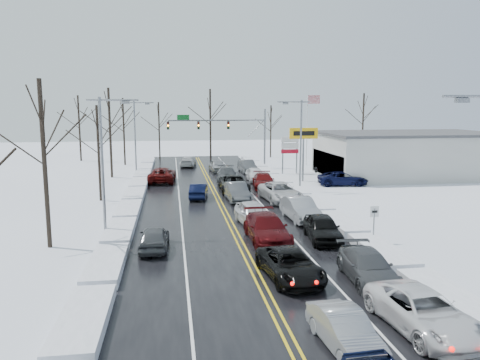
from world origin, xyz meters
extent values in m
plane|color=white|center=(0.00, 0.00, 0.00)|extent=(160.00, 160.00, 0.00)
cube|color=black|center=(0.00, 2.00, 0.01)|extent=(14.00, 84.00, 0.01)
cube|color=silver|center=(-7.60, 2.00, 0.00)|extent=(1.79, 72.00, 0.53)
cube|color=silver|center=(7.60, 2.00, 0.00)|extent=(1.79, 72.00, 0.53)
cylinder|color=slate|center=(8.50, 28.00, 4.00)|extent=(0.24, 0.24, 8.00)
cylinder|color=slate|center=(2.00, 28.00, 6.50)|extent=(13.00, 0.18, 0.18)
cylinder|color=slate|center=(7.30, 28.00, 5.40)|extent=(2.33, 0.10, 2.33)
cube|color=#0C591E|center=(-2.50, 28.00, 6.90)|extent=(1.60, 0.08, 0.70)
cube|color=black|center=(3.50, 28.00, 5.85)|extent=(0.32, 0.25, 1.05)
sphere|color=#3F0705|center=(3.50, 27.84, 6.15)|extent=(0.20, 0.20, 0.20)
sphere|color=orange|center=(3.50, 27.84, 5.85)|extent=(0.22, 0.22, 0.22)
sphere|color=black|center=(3.50, 27.84, 5.55)|extent=(0.20, 0.20, 0.20)
cube|color=black|center=(-0.50, 28.00, 5.85)|extent=(0.32, 0.25, 1.05)
sphere|color=#3F0705|center=(-0.50, 27.84, 6.15)|extent=(0.20, 0.20, 0.20)
sphere|color=orange|center=(-0.50, 27.84, 5.85)|extent=(0.22, 0.22, 0.22)
sphere|color=black|center=(-0.50, 27.84, 5.55)|extent=(0.20, 0.20, 0.20)
cube|color=black|center=(-4.50, 28.00, 5.85)|extent=(0.32, 0.25, 1.05)
sphere|color=#3F0705|center=(-4.50, 27.84, 6.15)|extent=(0.20, 0.20, 0.20)
sphere|color=orange|center=(-4.50, 27.84, 5.85)|extent=(0.22, 0.22, 0.22)
sphere|color=black|center=(-4.50, 27.84, 5.55)|extent=(0.20, 0.20, 0.20)
cylinder|color=slate|center=(10.50, 16.00, 2.80)|extent=(0.20, 0.20, 5.60)
cube|color=yellow|center=(10.50, 16.00, 5.40)|extent=(3.20, 0.30, 1.20)
cube|color=black|center=(10.50, 15.83, 5.40)|extent=(2.40, 0.04, 0.50)
cylinder|color=slate|center=(9.60, 22.00, 2.00)|extent=(0.16, 0.16, 4.00)
cylinder|color=slate|center=(11.40, 22.00, 2.00)|extent=(0.16, 0.16, 4.00)
cube|color=white|center=(10.50, 22.00, 4.30)|extent=(2.20, 0.22, 0.70)
cube|color=white|center=(10.50, 22.00, 3.50)|extent=(2.20, 0.22, 0.70)
cube|color=#B10D20|center=(10.50, 22.00, 2.80)|extent=(2.20, 0.22, 0.50)
cylinder|color=slate|center=(8.20, -8.00, 1.10)|extent=(0.08, 0.08, 2.20)
cube|color=white|center=(8.20, -8.00, 2.00)|extent=(0.55, 0.05, 0.70)
cube|color=black|center=(8.20, -8.04, 2.00)|extent=(0.35, 0.02, 0.15)
cylinder|color=silver|center=(15.00, 30.00, 5.00)|extent=(0.14, 0.14, 10.00)
cube|color=#BABAB5|center=(24.00, 18.00, 2.50)|extent=(20.00, 12.00, 5.00)
cube|color=#262628|center=(14.05, 18.00, 1.60)|extent=(0.10, 11.00, 2.80)
cube|color=#3F3F42|center=(24.00, 18.00, 5.15)|extent=(20.40, 12.40, 0.30)
cube|color=slate|center=(6.90, -18.00, 8.65)|extent=(0.50, 0.25, 0.18)
cylinder|color=slate|center=(8.50, 10.00, 4.50)|extent=(0.18, 0.18, 9.00)
cylinder|color=slate|center=(7.70, 10.00, 8.80)|extent=(3.20, 0.12, 0.12)
cube|color=slate|center=(6.90, 10.00, 8.65)|extent=(0.50, 0.25, 0.18)
cylinder|color=slate|center=(-8.50, -4.00, 4.50)|extent=(0.18, 0.18, 9.00)
cylinder|color=slate|center=(-7.70, -4.00, 8.80)|extent=(3.20, 0.12, 0.12)
cube|color=slate|center=(-6.90, -4.00, 8.65)|extent=(0.50, 0.25, 0.18)
cylinder|color=slate|center=(-8.50, 24.00, 4.50)|extent=(0.18, 0.18, 9.00)
cylinder|color=slate|center=(-7.70, 24.00, 8.80)|extent=(3.20, 0.12, 0.12)
cube|color=slate|center=(-6.90, 24.00, 8.65)|extent=(0.50, 0.25, 0.18)
cylinder|color=#2D231C|center=(-11.50, -6.00, 5.00)|extent=(0.27, 0.27, 10.00)
cylinder|color=#2D231C|center=(-10.50, 8.00, 4.25)|extent=(0.23, 0.23, 8.50)
cylinder|color=#2D231C|center=(-11.20, 22.00, 5.25)|extent=(0.28, 0.28, 10.50)
cylinder|color=#2D231C|center=(-10.80, 34.00, 4.75)|extent=(0.25, 0.25, 9.50)
cylinder|color=#2D231C|center=(-18.00, 40.00, 5.00)|extent=(0.27, 0.27, 10.00)
cylinder|color=#2D231C|center=(-6.00, 41.00, 4.50)|extent=(0.24, 0.24, 9.00)
cylinder|color=#2D231C|center=(2.00, 39.00, 5.50)|extent=(0.29, 0.29, 11.00)
cylinder|color=#2D231C|center=(12.00, 40.50, 4.25)|extent=(0.23, 0.23, 8.50)
cylinder|color=#2D231C|center=(28.00, 41.00, 5.25)|extent=(0.28, 0.28, 10.50)
imported|color=gray|center=(1.78, -20.00, 0.00)|extent=(1.75, 4.18, 1.34)
imported|color=black|center=(1.56, -13.13, 0.00)|extent=(2.84, 5.29, 1.41)
imported|color=#45090B|center=(1.72, -6.67, 0.00)|extent=(2.41, 5.80, 1.68)
imported|color=silver|center=(1.58, -2.58, 0.00)|extent=(2.46, 5.09, 1.67)
imported|color=#45474A|center=(1.60, 6.17, 0.00)|extent=(1.93, 5.00, 1.62)
imported|color=black|center=(1.93, 10.43, 0.00)|extent=(2.78, 5.86, 1.62)
imported|color=#46494B|center=(1.94, 16.73, 0.00)|extent=(2.67, 5.67, 1.60)
imported|color=#93969A|center=(1.70, 24.76, 0.00)|extent=(2.24, 4.87, 1.62)
imported|color=silver|center=(5.20, -19.14, 0.00)|extent=(2.97, 5.60, 1.50)
imported|color=#414347|center=(5.21, -14.03, 0.00)|extent=(2.37, 5.16, 1.46)
imported|color=black|center=(5.26, -6.95, 0.00)|extent=(2.33, 4.89, 1.61)
imported|color=gray|center=(5.29, -1.64, 0.00)|extent=(2.05, 5.22, 1.69)
imported|color=silver|center=(5.39, 5.34, 0.00)|extent=(3.32, 6.25, 1.67)
imported|color=#530B0B|center=(5.25, 12.25, 0.00)|extent=(2.69, 5.41, 1.51)
imported|color=white|center=(5.17, 16.64, 0.00)|extent=(1.87, 4.57, 1.55)
imported|color=#46484B|center=(5.38, 23.71, 0.00)|extent=(2.01, 4.89, 1.58)
imported|color=black|center=(-1.72, 7.78, 0.00)|extent=(2.02, 4.37, 1.39)
imported|color=#4C0B0A|center=(-5.21, 17.63, 0.00)|extent=(3.20, 6.18, 1.66)
imported|color=#BBBBBD|center=(-1.85, 30.68, 0.00)|extent=(2.65, 5.22, 1.45)
imported|color=#45474A|center=(-5.23, -7.38, 0.00)|extent=(1.84, 4.26, 1.43)
imported|color=black|center=(13.98, 12.64, 0.00)|extent=(5.55, 3.02, 1.48)
imported|color=#3A3C3F|center=(16.95, 16.88, 0.00)|extent=(2.63, 5.27, 1.47)
imported|color=black|center=(14.86, 20.77, 0.00)|extent=(2.11, 4.39, 1.45)
camera|label=1|loc=(-4.08, -34.61, 8.46)|focal=35.00mm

